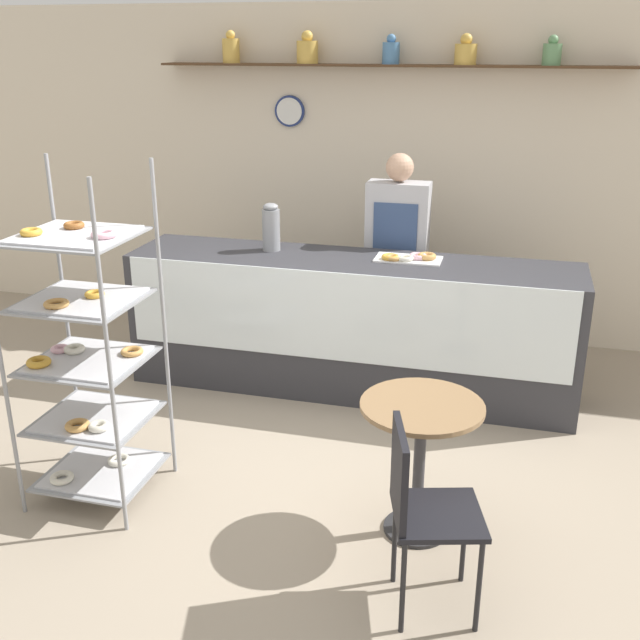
{
  "coord_description": "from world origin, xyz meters",
  "views": [
    {
      "loc": [
        1.09,
        -3.61,
        2.4
      ],
      "look_at": [
        0.0,
        0.46,
        0.83
      ],
      "focal_mm": 42.0,
      "sensor_mm": 36.0,
      "label": 1
    }
  ],
  "objects_px": {
    "cafe_chair": "(419,501)",
    "person_worker": "(397,254)",
    "coffee_carafe": "(271,227)",
    "cafe_table": "(421,438)",
    "pastry_rack": "(87,358)",
    "donut_tray_counter": "(409,258)"
  },
  "relations": [
    {
      "from": "pastry_rack",
      "to": "coffee_carafe",
      "type": "height_order",
      "value": "pastry_rack"
    },
    {
      "from": "cafe_table",
      "to": "donut_tray_counter",
      "type": "relative_size",
      "value": 1.6
    },
    {
      "from": "cafe_chair",
      "to": "coffee_carafe",
      "type": "height_order",
      "value": "coffee_carafe"
    },
    {
      "from": "cafe_table",
      "to": "cafe_chair",
      "type": "bearing_deg",
      "value": -82.76
    },
    {
      "from": "pastry_rack",
      "to": "donut_tray_counter",
      "type": "height_order",
      "value": "pastry_rack"
    },
    {
      "from": "pastry_rack",
      "to": "cafe_table",
      "type": "bearing_deg",
      "value": 3.27
    },
    {
      "from": "person_worker",
      "to": "donut_tray_counter",
      "type": "height_order",
      "value": "person_worker"
    },
    {
      "from": "pastry_rack",
      "to": "cafe_chair",
      "type": "relative_size",
      "value": 2.06
    },
    {
      "from": "pastry_rack",
      "to": "donut_tray_counter",
      "type": "relative_size",
      "value": 4.03
    },
    {
      "from": "cafe_chair",
      "to": "donut_tray_counter",
      "type": "distance_m",
      "value": 2.32
    },
    {
      "from": "cafe_chair",
      "to": "donut_tray_counter",
      "type": "bearing_deg",
      "value": -5.59
    },
    {
      "from": "cafe_chair",
      "to": "person_worker",
      "type": "bearing_deg",
      "value": -4.03
    },
    {
      "from": "coffee_carafe",
      "to": "donut_tray_counter",
      "type": "bearing_deg",
      "value": -0.98
    },
    {
      "from": "pastry_rack",
      "to": "person_worker",
      "type": "height_order",
      "value": "pastry_rack"
    },
    {
      "from": "cafe_table",
      "to": "coffee_carafe",
      "type": "bearing_deg",
      "value": 128.28
    },
    {
      "from": "person_worker",
      "to": "coffee_carafe",
      "type": "height_order",
      "value": "person_worker"
    },
    {
      "from": "coffee_carafe",
      "to": "pastry_rack",
      "type": "bearing_deg",
      "value": -103.67
    },
    {
      "from": "person_worker",
      "to": "coffee_carafe",
      "type": "bearing_deg",
      "value": -153.39
    },
    {
      "from": "coffee_carafe",
      "to": "donut_tray_counter",
      "type": "xyz_separation_m",
      "value": [
        1.01,
        -0.02,
        -0.15
      ]
    },
    {
      "from": "cafe_table",
      "to": "donut_tray_counter",
      "type": "xyz_separation_m",
      "value": [
        -0.33,
        1.68,
        0.45
      ]
    },
    {
      "from": "person_worker",
      "to": "coffee_carafe",
      "type": "relative_size",
      "value": 4.77
    },
    {
      "from": "person_worker",
      "to": "donut_tray_counter",
      "type": "distance_m",
      "value": 0.48
    }
  ]
}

